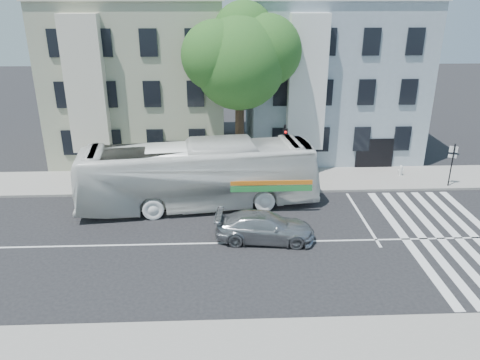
{
  "coord_description": "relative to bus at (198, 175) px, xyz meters",
  "views": [
    {
      "loc": [
        -1.18,
        -20.26,
        11.57
      ],
      "look_at": [
        -0.23,
        2.35,
        2.4
      ],
      "focal_mm": 35.0,
      "sensor_mm": 36.0,
      "label": 1
    }
  ],
  "objects": [
    {
      "name": "building_left",
      "position": [
        -4.49,
        10.49,
        3.62
      ],
      "size": [
        12.0,
        10.0,
        11.0
      ],
      "primitive_type": "cube",
      "color": "#9BA388",
      "rests_on": "ground"
    },
    {
      "name": "far_sign_pole",
      "position": [
        15.61,
        1.95,
        -0.01
      ],
      "size": [
        0.48,
        0.25,
        2.76
      ],
      "rotation": [
        0.0,
        0.0,
        -0.38
      ],
      "color": "black",
      "rests_on": "sidewalk_far"
    },
    {
      "name": "traffic_signal",
      "position": [
        5.15,
        2.07,
        0.8
      ],
      "size": [
        0.42,
        0.53,
        4.15
      ],
      "rotation": [
        0.0,
        0.0,
        -0.35
      ],
      "color": "black",
      "rests_on": "ground"
    },
    {
      "name": "street_tree",
      "position": [
        2.57,
        4.23,
        5.95
      ],
      "size": [
        7.3,
        5.9,
        11.1
      ],
      "color": "#2D2116",
      "rests_on": "ground"
    },
    {
      "name": "sidewalk_near",
      "position": [
        2.51,
        -12.51,
        -1.81
      ],
      "size": [
        80.0,
        4.0,
        0.15
      ],
      "primitive_type": "cube",
      "color": "gray",
      "rests_on": "ground"
    },
    {
      "name": "bus",
      "position": [
        0.0,
        0.0,
        0.0
      ],
      "size": [
        4.79,
        13.81,
        3.77
      ],
      "primitive_type": "imported",
      "rotation": [
        0.0,
        0.0,
        1.69
      ],
      "color": "white",
      "rests_on": "ground"
    },
    {
      "name": "building_right",
      "position": [
        9.51,
        10.49,
        3.62
      ],
      "size": [
        12.0,
        10.0,
        11.0
      ],
      "primitive_type": "cube",
      "color": "#8C9BA6",
      "rests_on": "ground"
    },
    {
      "name": "sedan",
      "position": [
        3.43,
        -4.23,
        -1.17
      ],
      "size": [
        2.53,
        5.09,
        1.42
      ],
      "primitive_type": "imported",
      "rotation": [
        0.0,
        0.0,
        1.46
      ],
      "color": "#A8AAAF",
      "rests_on": "ground"
    },
    {
      "name": "sidewalk_far",
      "position": [
        2.51,
        3.49,
        -1.81
      ],
      "size": [
        80.0,
        4.0,
        0.15
      ],
      "primitive_type": "cube",
      "color": "gray",
      "rests_on": "ground"
    },
    {
      "name": "hedge",
      "position": [
        -2.64,
        1.79,
        -1.38
      ],
      "size": [
        8.54,
        1.7,
        0.7
      ],
      "primitive_type": null,
      "rotation": [
        0.0,
        0.0,
        -0.1
      ],
      "color": "#21611F",
      "rests_on": "sidewalk_far"
    },
    {
      "name": "fire_hydrant",
      "position": [
        13.23,
        3.8,
        -1.37
      ],
      "size": [
        0.38,
        0.23,
        0.7
      ],
      "rotation": [
        0.0,
        0.0,
        -0.01
      ],
      "color": "silver",
      "rests_on": "sidewalk_far"
    },
    {
      "name": "ground",
      "position": [
        2.51,
        -4.51,
        -1.88
      ],
      "size": [
        120.0,
        120.0,
        0.0
      ],
      "primitive_type": "plane",
      "color": "black",
      "rests_on": "ground"
    }
  ]
}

